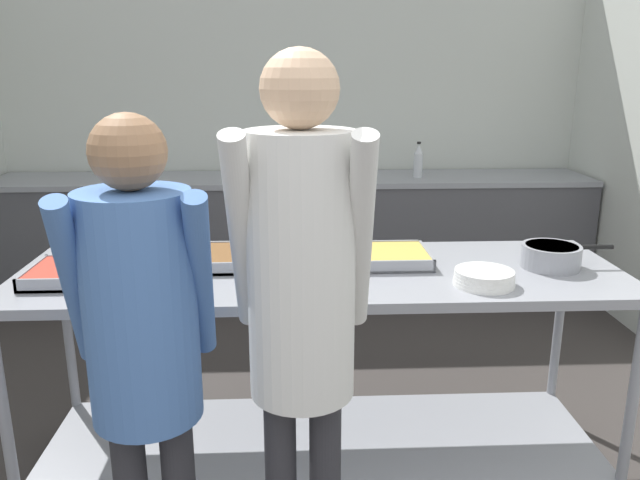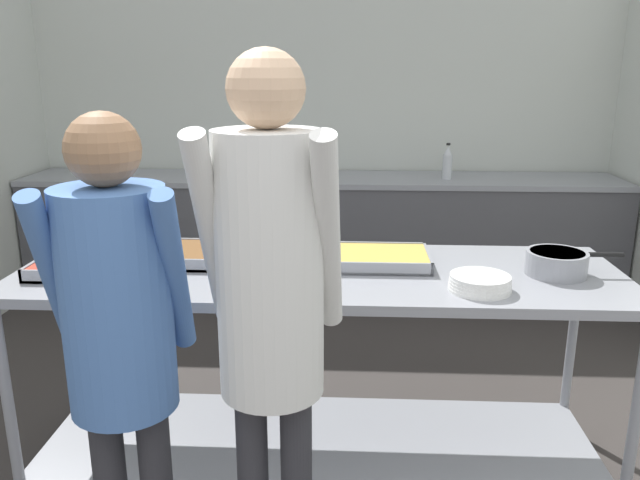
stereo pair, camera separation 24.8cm
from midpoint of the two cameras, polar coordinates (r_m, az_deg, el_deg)
The scene contains 12 objects.
wall_rear at distance 5.13m, azimuth 1.70°, elevation 10.88°, with size 4.72×0.06×2.65m.
back_counter at distance 4.91m, azimuth 1.52°, elevation 0.48°, with size 4.56×0.65×0.93m.
serving_counter at distance 2.70m, azimuth 2.55°, elevation -8.85°, with size 2.50×0.80×0.93m.
serving_tray_vegetables at distance 2.68m, azimuth -17.59°, elevation -2.30°, with size 0.46×0.32×0.05m.
serving_tray_greens at distance 2.71m, azimuth -6.53°, elevation -1.43°, with size 0.46×0.33×0.05m.
broccoli_bowl at distance 2.61m, azimuth 0.92°, elevation -1.83°, with size 0.18×0.18×0.09m.
serving_tray_roast at distance 2.68m, azimuth 8.16°, elevation -1.73°, with size 0.42×0.32×0.05m.
plate_stack at distance 2.45m, azimuth 17.25°, elevation -3.81°, with size 0.24×0.24×0.06m.
sauce_pan at distance 2.73m, azimuth 23.31°, elevation -1.91°, with size 0.38×0.24×0.10m.
guest_serving_left at distance 1.76m, azimuth -0.54°, elevation -4.72°, with size 0.41×0.35×1.79m.
guest_serving_right at distance 1.92m, azimuth -14.41°, elevation -7.30°, with size 0.45×0.35×1.63m.
water_bottle at distance 4.81m, azimuth 13.04°, elevation 6.89°, with size 0.07×0.07×0.27m.
Camera 2 is at (0.23, -0.72, 1.74)m, focal length 35.00 mm.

